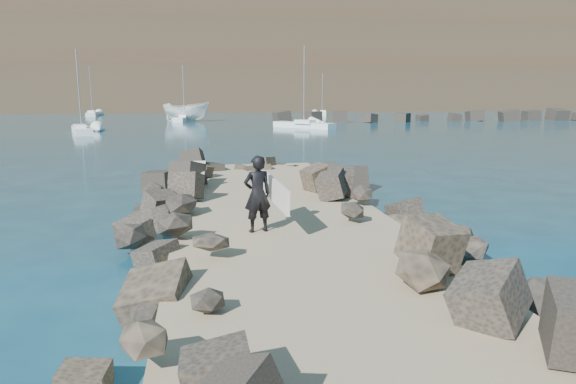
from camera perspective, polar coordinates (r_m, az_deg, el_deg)
name	(u,v)px	position (r m, az deg, el deg)	size (l,w,h in m)	color
ground	(282,236)	(14.88, -0.63, -4.95)	(800.00, 800.00, 0.00)	#0F384C
jetty	(295,247)	(12.91, 0.73, -6.08)	(6.00, 26.00, 0.60)	#8C7759
riprap_left	(177,239)	(13.16, -12.24, -5.09)	(2.60, 22.00, 1.00)	black
riprap_right	(398,229)	(14.09, 12.08, -4.01)	(2.60, 22.00, 1.00)	black
breakwater_secondary	(465,117)	(78.58, 19.03, 7.90)	(52.00, 4.00, 1.20)	black
headland	(238,55)	(174.97, -5.58, 14.90)	(360.00, 140.00, 32.00)	#2D4919
surfboard_resting	(196,177)	(19.20, -10.18, 1.70)	(0.63, 2.52, 0.08)	silver
boat_imported	(186,112)	(74.83, -11.25, 8.74)	(2.66, 7.06, 2.73)	silver
surfer_with_board	(260,194)	(12.94, -3.14, -0.18)	(1.04, 2.42, 1.95)	black
sailboat_f	(350,109)	(114.91, 6.95, 9.10)	(3.38, 5.37, 6.67)	white
sailboat_c	(304,125)	(60.09, 1.78, 7.46)	(6.58, 7.01, 9.43)	white
sailboat_e	(92,114)	(96.57, -20.90, 8.10)	(2.25, 7.34, 8.69)	white
sailboat_d	(322,114)	(91.92, 3.82, 8.68)	(2.71, 6.29, 7.50)	white
sailboat_a	(82,130)	(55.54, -21.95, 6.38)	(3.41, 7.09, 8.38)	white
sailboat_b	(185,119)	(75.37, -11.42, 7.98)	(3.11, 6.67, 7.93)	white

